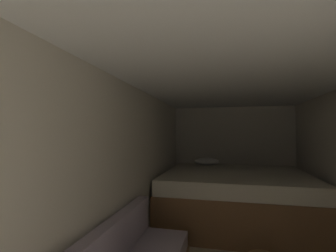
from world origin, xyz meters
name	(u,v)px	position (x,y,z in m)	size (l,w,h in m)	color
wall_back	(233,155)	(0.00, 4.67, 1.00)	(2.50, 0.05, 2.00)	beige
wall_left	(124,175)	(-1.22, 1.95, 1.00)	(0.05, 5.40, 2.00)	beige
ceiling_slab	(242,75)	(0.00, 1.95, 2.02)	(2.50, 5.40, 0.05)	white
bed	(235,197)	(0.00, 3.61, 0.41)	(2.28, 1.99, 0.96)	brown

